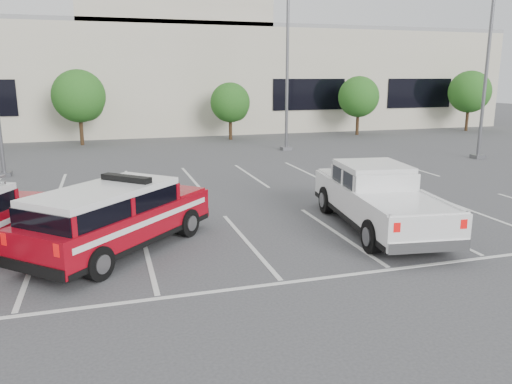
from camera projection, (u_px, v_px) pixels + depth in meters
ground at (247, 243)px, 13.57m from camera, size 120.00×120.00×0.00m
stall_markings at (213, 203)px, 17.76m from camera, size 23.00×15.00×0.01m
convention_building at (147, 72)px, 42.25m from camera, size 60.00×16.99×13.20m
tree_mid_left at (80, 98)px, 32.04m from camera, size 3.37×3.37×4.85m
tree_mid_right at (231, 104)px, 34.98m from camera, size 2.77×2.77×3.99m
tree_right at (359, 98)px, 37.74m from camera, size 3.07×3.07×4.42m
tree_far_right at (470, 93)px, 40.50m from camera, size 3.37×3.37×4.85m
light_pole_mid at (287, 63)px, 29.28m from camera, size 0.90×0.60×10.24m
light_pole_right at (487, 61)px, 26.22m from camera, size 0.90×0.60×10.24m
fire_chief_suv at (117, 222)px, 12.73m from camera, size 5.18×5.32×1.92m
white_pickup at (378, 204)px, 14.70m from camera, size 2.88×6.31×1.87m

